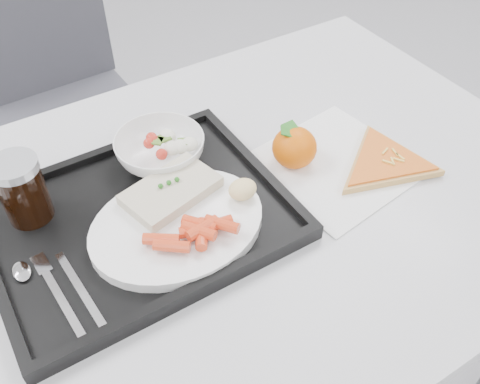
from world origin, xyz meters
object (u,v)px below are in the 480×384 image
(chair, at_px, (55,86))
(tray, at_px, (139,220))
(pizza_slice, at_px, (385,162))
(tangerine, at_px, (294,147))
(dinner_plate, at_px, (177,225))
(table, at_px, (219,233))
(cola_glass, at_px, (22,189))
(salad_bowl, at_px, (160,149))

(chair, distance_m, tray, 0.82)
(pizza_slice, bearing_deg, tangerine, 144.14)
(tray, distance_m, dinner_plate, 0.07)
(table, relative_size, tangerine, 11.88)
(cola_glass, height_order, tangerine, cola_glass)
(tangerine, height_order, pizza_slice, tangerine)
(salad_bowl, bearing_deg, pizza_slice, -32.09)
(salad_bowl, bearing_deg, table, -76.17)
(table, xyz_separation_m, salad_bowl, (-0.03, 0.13, 0.11))
(table, xyz_separation_m, dinner_plate, (-0.08, -0.02, 0.09))
(dinner_plate, height_order, salad_bowl, salad_bowl)
(table, relative_size, salad_bowl, 7.89)
(tangerine, distance_m, pizza_slice, 0.16)
(chair, distance_m, pizza_slice, 0.98)
(table, relative_size, cola_glass, 11.11)
(cola_glass, bearing_deg, tangerine, -13.59)
(tray, height_order, dinner_plate, dinner_plate)
(table, distance_m, dinner_plate, 0.12)
(chair, distance_m, tangerine, 0.86)
(tangerine, xyz_separation_m, pizza_slice, (0.13, -0.09, -0.02))
(dinner_plate, relative_size, salad_bowl, 1.78)
(chair, bearing_deg, pizza_slice, -68.61)
(chair, bearing_deg, cola_glass, -106.56)
(tray, distance_m, salad_bowl, 0.14)
(tray, distance_m, pizza_slice, 0.43)
(tangerine, bearing_deg, dinner_plate, -170.06)
(salad_bowl, bearing_deg, chair, 91.76)
(tangerine, bearing_deg, tray, 177.78)
(tray, height_order, pizza_slice, tray)
(salad_bowl, height_order, pizza_slice, salad_bowl)
(tray, xyz_separation_m, tangerine, (0.29, -0.01, 0.03))
(table, relative_size, dinner_plate, 4.44)
(dinner_plate, bearing_deg, cola_glass, 140.60)
(cola_glass, distance_m, pizza_slice, 0.59)
(dinner_plate, xyz_separation_m, cola_glass, (-0.18, 0.15, 0.05))
(tray, xyz_separation_m, cola_glass, (-0.14, 0.09, 0.06))
(dinner_plate, bearing_deg, tangerine, 9.94)
(cola_glass, relative_size, tangerine, 1.07)
(dinner_plate, xyz_separation_m, salad_bowl, (0.05, 0.16, 0.01))
(table, relative_size, tray, 2.67)
(table, bearing_deg, dinner_plate, -164.96)
(table, xyz_separation_m, pizza_slice, (0.29, -0.07, 0.08))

